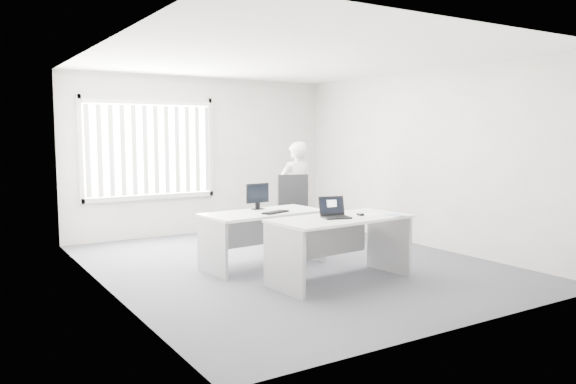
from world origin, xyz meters
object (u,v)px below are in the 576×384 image
person (296,191)px  monitor (257,196)px  laptop (336,208)px  desk_near (340,235)px  office_chair (296,227)px  desk_far (264,227)px

person → monitor: size_ratio=4.60×
person → laptop: size_ratio=5.15×
laptop → monitor: monitor is taller
desk_near → office_chair: bearing=69.2°
office_chair → monitor: office_chair is taller
desk_far → laptop: size_ratio=5.28×
office_chair → monitor: bearing=-141.0°
office_chair → laptop: size_ratio=3.60×
office_chair → laptop: 2.03m
desk_far → office_chair: office_chair is taller
desk_near → office_chair: 1.90m
person → laptop: person is taller
monitor → person: bearing=35.2°
desk_far → laptop: bearing=-81.5°
desk_far → laptop: 1.31m
person → monitor: bearing=41.1°
office_chair → person: size_ratio=0.70×
person → laptop: 2.77m
desk_near → person: size_ratio=1.08×
desk_near → monitor: monitor is taller
office_chair → person: person is taller
desk_far → desk_near: bearing=-77.0°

